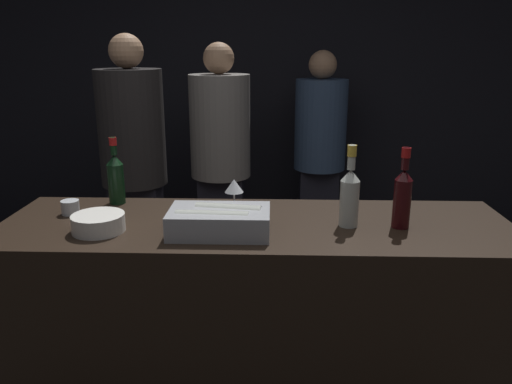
{
  "coord_description": "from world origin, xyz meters",
  "views": [
    {
      "loc": [
        0.06,
        -1.58,
        1.65
      ],
      "look_at": [
        0.0,
        0.36,
        1.08
      ],
      "focal_mm": 35.0,
      "sensor_mm": 36.0,
      "label": 1
    }
  ],
  "objects_px": {
    "candle_votive": "(70,207)",
    "person_blond_tee": "(134,159)",
    "wine_glass": "(234,187)",
    "person_in_hoodie": "(221,154)",
    "bowl_white": "(98,222)",
    "person_grey_polo": "(320,148)",
    "ice_bin_with_bottles": "(220,220)",
    "red_wine_bottle_tall": "(403,195)",
    "rose_wine_bottle": "(350,194)",
    "red_wine_bottle_burgundy": "(116,177)"
  },
  "relations": [
    {
      "from": "candle_votive",
      "to": "person_blond_tee",
      "type": "relative_size",
      "value": 0.04
    },
    {
      "from": "wine_glass",
      "to": "person_in_hoodie",
      "type": "xyz_separation_m",
      "value": [
        -0.2,
        1.38,
        -0.14
      ]
    },
    {
      "from": "bowl_white",
      "to": "person_grey_polo",
      "type": "height_order",
      "value": "person_grey_polo"
    },
    {
      "from": "ice_bin_with_bottles",
      "to": "candle_votive",
      "type": "relative_size",
      "value": 5.05
    },
    {
      "from": "wine_glass",
      "to": "candle_votive",
      "type": "bearing_deg",
      "value": -174.37
    },
    {
      "from": "ice_bin_with_bottles",
      "to": "person_in_hoodie",
      "type": "xyz_separation_m",
      "value": [
        -0.17,
        1.65,
        -0.09
      ]
    },
    {
      "from": "candle_votive",
      "to": "bowl_white",
      "type": "bearing_deg",
      "value": -46.73
    },
    {
      "from": "wine_glass",
      "to": "bowl_white",
      "type": "bearing_deg",
      "value": -151.79
    },
    {
      "from": "bowl_white",
      "to": "red_wine_bottle_tall",
      "type": "distance_m",
      "value": 1.18
    },
    {
      "from": "person_blond_tee",
      "to": "person_grey_polo",
      "type": "distance_m",
      "value": 1.45
    },
    {
      "from": "ice_bin_with_bottles",
      "to": "person_grey_polo",
      "type": "relative_size",
      "value": 0.23
    },
    {
      "from": "bowl_white",
      "to": "wine_glass",
      "type": "xyz_separation_m",
      "value": [
        0.5,
        0.27,
        0.07
      ]
    },
    {
      "from": "candle_votive",
      "to": "person_in_hoodie",
      "type": "bearing_deg",
      "value": 71.17
    },
    {
      "from": "rose_wine_bottle",
      "to": "ice_bin_with_bottles",
      "type": "bearing_deg",
      "value": -168.77
    },
    {
      "from": "wine_glass",
      "to": "rose_wine_bottle",
      "type": "height_order",
      "value": "rose_wine_bottle"
    },
    {
      "from": "bowl_white",
      "to": "red_wine_bottle_burgundy",
      "type": "relative_size",
      "value": 0.67
    },
    {
      "from": "person_grey_polo",
      "to": "person_in_hoodie",
      "type": "bearing_deg",
      "value": 116.14
    },
    {
      "from": "wine_glass",
      "to": "candle_votive",
      "type": "xyz_separation_m",
      "value": [
        -0.69,
        -0.07,
        -0.08
      ]
    },
    {
      "from": "wine_glass",
      "to": "person_blond_tee",
      "type": "xyz_separation_m",
      "value": [
        -0.73,
        1.05,
        -0.11
      ]
    },
    {
      "from": "ice_bin_with_bottles",
      "to": "person_blond_tee",
      "type": "height_order",
      "value": "person_blond_tee"
    },
    {
      "from": "bowl_white",
      "to": "person_blond_tee",
      "type": "height_order",
      "value": "person_blond_tee"
    },
    {
      "from": "candle_votive",
      "to": "person_grey_polo",
      "type": "height_order",
      "value": "person_grey_polo"
    },
    {
      "from": "person_blond_tee",
      "to": "person_grey_polo",
      "type": "xyz_separation_m",
      "value": [
        1.26,
        0.71,
        -0.06
      ]
    },
    {
      "from": "candle_votive",
      "to": "red_wine_bottle_burgundy",
      "type": "distance_m",
      "value": 0.24
    },
    {
      "from": "candle_votive",
      "to": "red_wine_bottle_burgundy",
      "type": "relative_size",
      "value": 0.25
    },
    {
      "from": "wine_glass",
      "to": "person_grey_polo",
      "type": "xyz_separation_m",
      "value": [
        0.53,
        1.76,
        -0.17
      ]
    },
    {
      "from": "person_blond_tee",
      "to": "red_wine_bottle_tall",
      "type": "bearing_deg",
      "value": 166.44
    },
    {
      "from": "rose_wine_bottle",
      "to": "person_grey_polo",
      "type": "distance_m",
      "value": 1.95
    },
    {
      "from": "candle_votive",
      "to": "wine_glass",
      "type": "bearing_deg",
      "value": 5.63
    },
    {
      "from": "ice_bin_with_bottles",
      "to": "person_in_hoodie",
      "type": "distance_m",
      "value": 1.66
    },
    {
      "from": "ice_bin_with_bottles",
      "to": "candle_votive",
      "type": "distance_m",
      "value": 0.69
    },
    {
      "from": "red_wine_bottle_tall",
      "to": "person_in_hoodie",
      "type": "bearing_deg",
      "value": 119.15
    },
    {
      "from": "rose_wine_bottle",
      "to": "person_grey_polo",
      "type": "relative_size",
      "value": 0.2
    },
    {
      "from": "bowl_white",
      "to": "person_blond_tee",
      "type": "distance_m",
      "value": 1.34
    },
    {
      "from": "candle_votive",
      "to": "red_wine_bottle_burgundy",
      "type": "bearing_deg",
      "value": 46.03
    },
    {
      "from": "red_wine_bottle_burgundy",
      "to": "person_grey_polo",
      "type": "xyz_separation_m",
      "value": [
        1.07,
        1.67,
        -0.19
      ]
    },
    {
      "from": "red_wine_bottle_tall",
      "to": "person_blond_tee",
      "type": "bearing_deg",
      "value": 138.56
    },
    {
      "from": "person_in_hoodie",
      "to": "wine_glass",
      "type": "bearing_deg",
      "value": -94.57
    },
    {
      "from": "red_wine_bottle_burgundy",
      "to": "person_blond_tee",
      "type": "height_order",
      "value": "person_blond_tee"
    },
    {
      "from": "rose_wine_bottle",
      "to": "person_in_hoodie",
      "type": "distance_m",
      "value": 1.7
    },
    {
      "from": "bowl_white",
      "to": "person_blond_tee",
      "type": "xyz_separation_m",
      "value": [
        -0.22,
        1.32,
        -0.04
      ]
    },
    {
      "from": "wine_glass",
      "to": "red_wine_bottle_burgundy",
      "type": "relative_size",
      "value": 0.47
    },
    {
      "from": "wine_glass",
      "to": "candle_votive",
      "type": "relative_size",
      "value": 1.87
    },
    {
      "from": "red_wine_bottle_burgundy",
      "to": "person_in_hoodie",
      "type": "relative_size",
      "value": 0.18
    },
    {
      "from": "ice_bin_with_bottles",
      "to": "rose_wine_bottle",
      "type": "xyz_separation_m",
      "value": [
        0.5,
        0.1,
        0.08
      ]
    },
    {
      "from": "candle_votive",
      "to": "person_blond_tee",
      "type": "xyz_separation_m",
      "value": [
        -0.03,
        1.12,
        -0.04
      ]
    },
    {
      "from": "ice_bin_with_bottles",
      "to": "person_blond_tee",
      "type": "xyz_separation_m",
      "value": [
        -0.69,
        1.33,
        -0.06
      ]
    },
    {
      "from": "ice_bin_with_bottles",
      "to": "red_wine_bottle_tall",
      "type": "distance_m",
      "value": 0.72
    },
    {
      "from": "wine_glass",
      "to": "person_in_hoodie",
      "type": "relative_size",
      "value": 0.08
    },
    {
      "from": "ice_bin_with_bottles",
      "to": "person_grey_polo",
      "type": "bearing_deg",
      "value": 74.47
    }
  ]
}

